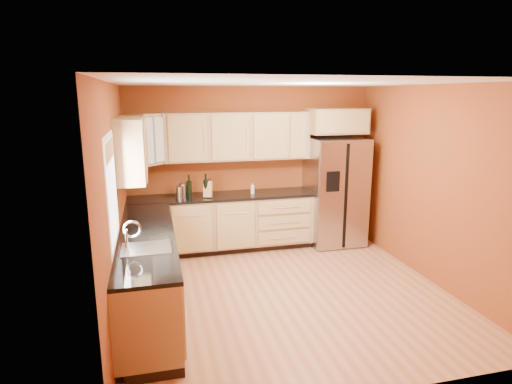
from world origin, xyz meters
TOP-DOWN VIEW (x-y plane):
  - floor at (0.00, 0.00)m, footprint 4.00×4.00m
  - ceiling at (0.00, 0.00)m, footprint 4.00×4.00m
  - wall_back at (0.00, 2.00)m, footprint 4.00×0.04m
  - wall_front at (0.00, -2.00)m, footprint 4.00×0.04m
  - wall_left at (-2.00, 0.00)m, footprint 0.04×4.00m
  - wall_right at (2.00, 0.00)m, footprint 0.04×4.00m
  - base_cabinets_back at (-0.55, 1.70)m, footprint 2.90×0.60m
  - base_cabinets_left at (-1.70, 0.00)m, footprint 0.60×2.80m
  - countertop_back at (-0.55, 1.69)m, footprint 2.90×0.62m
  - countertop_left at (-1.69, 0.00)m, footprint 0.62×2.80m
  - upper_cabinets_back at (-0.25, 1.83)m, footprint 2.30×0.33m
  - upper_cabinets_left at (-1.83, 0.72)m, footprint 0.33×1.35m
  - corner_upper_cabinet at (-1.67, 1.67)m, footprint 0.67×0.67m
  - over_fridge_cabinet at (1.35, 1.70)m, footprint 0.92×0.60m
  - refrigerator at (1.35, 1.62)m, footprint 0.90×0.75m
  - window at (-1.98, -0.50)m, footprint 0.03×0.90m
  - sink_faucet at (-1.69, -0.50)m, footprint 0.50×0.42m
  - canister_left at (-1.14, 1.75)m, footprint 0.14×0.14m
  - canister_right at (-1.20, 1.65)m, footprint 0.12×0.12m
  - wine_bottle_a at (-0.80, 1.61)m, footprint 0.09×0.09m
  - wine_bottle_b at (-1.05, 1.69)m, footprint 0.08×0.08m
  - knife_block at (-0.77, 1.62)m, footprint 0.15×0.14m
  - soap_dispenser at (-0.05, 1.66)m, footprint 0.06×0.06m

SIDE VIEW (x-z plane):
  - floor at x=0.00m, z-range 0.00..0.00m
  - base_cabinets_back at x=-0.55m, z-range 0.00..0.88m
  - base_cabinets_left at x=-1.70m, z-range 0.00..0.88m
  - refrigerator at x=1.35m, z-range 0.00..1.78m
  - countertop_back at x=-0.55m, z-range 0.88..0.92m
  - countertop_left at x=-1.69m, z-range 0.88..0.92m
  - soap_dispenser at x=-0.05m, z-range 0.92..1.09m
  - canister_right at x=-1.20m, z-range 0.92..1.10m
  - canister_left at x=-1.14m, z-range 0.92..1.12m
  - knife_block at x=-0.77m, z-range 0.92..1.17m
  - sink_faucet at x=-1.69m, z-range 0.92..1.22m
  - wine_bottle_b at x=-1.05m, z-range 0.92..1.27m
  - wine_bottle_a at x=-0.80m, z-range 0.92..1.29m
  - wall_back at x=0.00m, z-range 0.00..2.60m
  - wall_front at x=0.00m, z-range 0.00..2.60m
  - wall_left at x=-2.00m, z-range 0.00..2.60m
  - wall_right at x=2.00m, z-range 0.00..2.60m
  - window at x=-1.98m, z-range 1.05..2.05m
  - upper_cabinets_back at x=-0.25m, z-range 1.45..2.20m
  - upper_cabinets_left at x=-1.83m, z-range 1.45..2.20m
  - corner_upper_cabinet at x=-1.67m, z-range 1.45..2.20m
  - over_fridge_cabinet at x=1.35m, z-range 1.85..2.25m
  - ceiling at x=0.00m, z-range 2.60..2.60m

